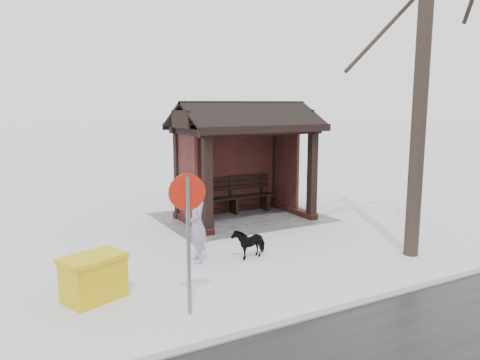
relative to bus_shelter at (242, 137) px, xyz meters
name	(u,v)px	position (x,y,z in m)	size (l,w,h in m)	color
ground	(245,219)	(0.00, 0.16, -2.17)	(120.00, 120.00, 0.00)	silver
kerb	(409,290)	(0.00, 5.66, -2.16)	(120.00, 0.15, 0.06)	gray
trampled_patch	(241,217)	(0.00, -0.04, -2.16)	(4.20, 3.20, 0.02)	gray
bus_shelter	(242,137)	(0.00, 0.00, 0.00)	(3.60, 2.40, 3.09)	#3D1A16
pedestrian	(197,224)	(2.46, 2.66, -1.43)	(0.54, 0.35, 1.48)	#9992AB
dog	(249,242)	(1.45, 2.90, -1.87)	(0.32, 0.71, 0.60)	black
grit_bin	(94,277)	(4.59, 3.51, -1.80)	(1.09, 0.93, 0.71)	gold
road_sign	(187,212)	(3.48, 4.68, -0.65)	(0.52, 0.14, 2.07)	slate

